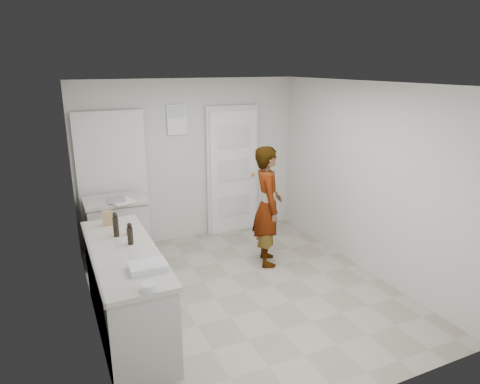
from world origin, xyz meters
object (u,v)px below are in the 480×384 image
oil_cruet_b (116,225)px  egg_bowl (149,286)px  cake_mix_box (108,218)px  oil_cruet_a (130,234)px  baking_dish (148,267)px  spice_jar (129,231)px  person (268,206)px

oil_cruet_b → egg_bowl: size_ratio=1.93×
cake_mix_box → oil_cruet_a: oil_cruet_a is taller
oil_cruet_b → baking_dish: size_ratio=0.81×
cake_mix_box → egg_bowl: size_ratio=1.24×
spice_jar → oil_cruet_b: oil_cruet_b is taller
oil_cruet_b → oil_cruet_a: bearing=-70.6°
oil_cruet_a → baking_dish: size_ratio=0.70×
oil_cruet_b → egg_bowl: bearing=-87.4°
spice_jar → baking_dish: spice_jar is taller
spice_jar → oil_cruet_b: bearing=177.4°
oil_cruet_b → person: bearing=12.1°
oil_cruet_a → oil_cruet_b: size_ratio=0.86×
spice_jar → baking_dish: 0.91m
cake_mix_box → oil_cruet_b: (0.04, -0.37, 0.04)m
cake_mix_box → oil_cruet_a: bearing=-68.7°
person → oil_cruet_a: (-1.99, -0.72, 0.20)m
cake_mix_box → spice_jar: bearing=-56.6°
cake_mix_box → egg_bowl: bearing=-77.1°
egg_bowl → oil_cruet_b: bearing=92.6°
spice_jar → egg_bowl: size_ratio=0.57×
oil_cruet_b → egg_bowl: (0.06, -1.27, -0.10)m
spice_jar → oil_cruet_a: (-0.03, -0.27, 0.07)m
egg_bowl → baking_dish: bearing=78.8°
person → egg_bowl: bearing=148.9°
person → oil_cruet_b: size_ratio=6.11×
person → spice_jar: 2.01m
oil_cruet_a → oil_cruet_b: bearing=109.4°
person → baking_dish: 2.38m
spice_jar → person: bearing=13.1°
oil_cruet_b → cake_mix_box: bearing=95.6°
cake_mix_box → spice_jar: size_ratio=2.17×
oil_cruet_b → baking_dish: bearing=-81.9°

